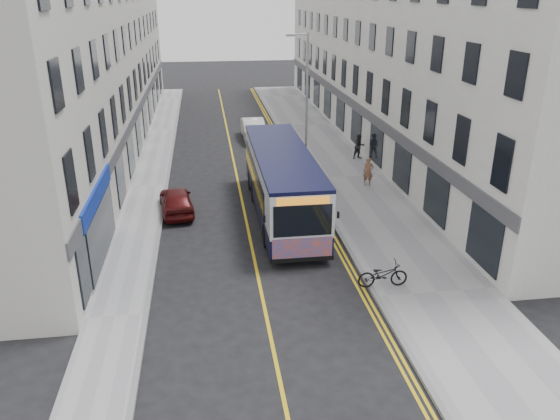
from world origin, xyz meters
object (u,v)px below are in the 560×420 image
object	(u,v)px
pedestrian_near	(368,172)
pedestrian_far	(359,146)
streetlamp	(305,98)
bicycle	(383,275)
car_white	(254,130)
car_maroon	(176,200)
city_bus	(282,181)

from	to	relation	value
pedestrian_near	pedestrian_far	size ratio (longest dim) A/B	0.97
streetlamp	pedestrian_near	size ratio (longest dim) A/B	5.15
bicycle	pedestrian_near	world-z (taller)	pedestrian_near
pedestrian_near	pedestrian_far	world-z (taller)	pedestrian_far
pedestrian_far	car_white	bearing A→B (deg)	117.87
pedestrian_far	car_maroon	size ratio (longest dim) A/B	0.42
city_bus	bicycle	xyz separation A→B (m)	(2.62, -7.50, -1.16)
pedestrian_near	car_maroon	distance (m)	10.64
pedestrian_far	streetlamp	bearing A→B (deg)	-176.61
city_bus	pedestrian_near	world-z (taller)	city_bus
streetlamp	pedestrian_near	distance (m)	5.82
bicycle	streetlamp	bearing A→B (deg)	1.53
city_bus	pedestrian_near	xyz separation A→B (m)	(5.30, 3.44, -0.87)
pedestrian_near	car_maroon	world-z (taller)	pedestrian_near
streetlamp	car_maroon	size ratio (longest dim) A/B	2.12
city_bus	pedestrian_near	bearing A→B (deg)	32.97
streetlamp	city_bus	xyz separation A→B (m)	(-2.39, -7.07, -2.62)
streetlamp	bicycle	xyz separation A→B (m)	(0.23, -14.57, -3.78)
city_bus	streetlamp	bearing A→B (deg)	71.32
streetlamp	pedestrian_near	xyz separation A→B (m)	(2.91, -3.64, -3.49)
city_bus	car_maroon	world-z (taller)	city_bus
bicycle	pedestrian_far	world-z (taller)	pedestrian_far
streetlamp	pedestrian_far	world-z (taller)	streetlamp
streetlamp	pedestrian_near	bearing A→B (deg)	-51.34
pedestrian_near	streetlamp	bearing A→B (deg)	140.58
city_bus	car_maroon	distance (m)	5.30
streetlamp	pedestrian_far	size ratio (longest dim) A/B	4.99
city_bus	car_maroon	bearing A→B (deg)	168.06
streetlamp	city_bus	world-z (taller)	streetlamp
car_white	city_bus	bearing A→B (deg)	-91.35
pedestrian_near	car_white	distance (m)	12.46
streetlamp	pedestrian_near	world-z (taller)	streetlamp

